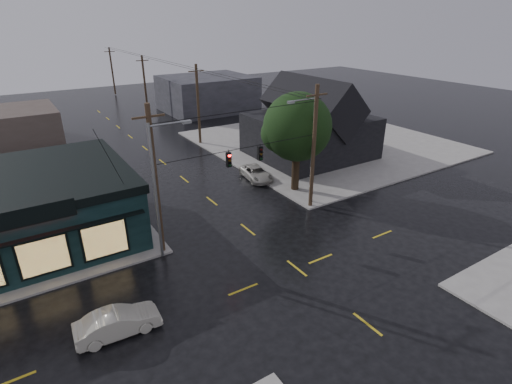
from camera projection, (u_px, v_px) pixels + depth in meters
ground_plane at (297, 268)px, 25.54m from camera, size 160.00×160.00×0.00m
sidewalk_ne at (324, 142)px, 50.77m from camera, size 28.00×28.00×0.15m
pizza_shop at (6, 213)px, 27.07m from camera, size 16.30×12.34×4.90m
ne_building at (311, 117)px, 44.21m from camera, size 12.60×11.60×8.75m
corner_tree at (297, 127)px, 34.53m from camera, size 6.03×6.03×8.85m
utility_pole_nw at (163, 252)px, 27.34m from camera, size 2.00×0.32×10.15m
utility_pole_ne at (310, 207)px, 33.75m from camera, size 2.00×0.32×10.15m
utility_pole_far_a at (200, 144)px, 50.30m from camera, size 2.00×0.32×9.65m
utility_pole_far_b at (148, 114)px, 65.69m from camera, size 2.00×0.32×9.15m
utility_pole_far_c at (116, 95)px, 81.08m from camera, size 2.00×0.32×9.15m
span_signal_assembly at (245, 156)px, 28.28m from camera, size 13.00×0.48×1.23m
streetlight_nw at (163, 258)px, 26.66m from camera, size 5.40×0.30×9.15m
streetlight_ne at (309, 202)px, 34.54m from camera, size 5.40×0.30×9.15m
bg_building_west at (4, 129)px, 48.53m from camera, size 12.00×10.00×4.40m
bg_building_east at (207, 94)px, 66.93m from camera, size 14.00×12.00×5.60m
sedan_cream at (118, 323)px, 20.05m from camera, size 4.25×1.67×1.38m
suv_silver at (256, 173)px, 39.18m from camera, size 2.63×4.71×1.25m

